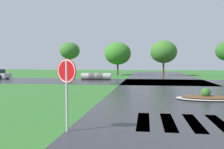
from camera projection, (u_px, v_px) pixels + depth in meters
name	position (u px, v px, depth m)	size (l,w,h in m)	color
asphalt_roadway	(183.00, 99.00, 14.10)	(9.35, 80.00, 0.01)	#2B2B30
asphalt_cross_road	(166.00, 82.00, 26.17)	(90.00, 8.42, 0.01)	#2B2B30
crosswalk_stripes	(207.00, 123.00, 8.66)	(4.95, 2.83, 0.01)	white
stop_sign	(67.00, 78.00, 7.53)	(0.70, 0.34, 2.28)	#B2B5BA
median_island	(206.00, 97.00, 14.14)	(3.41, 1.96, 0.68)	#9E9B93
drainage_pipe_stack	(96.00, 76.00, 29.43)	(3.64, 1.07, 0.82)	#9E9B93
background_treeline	(167.00, 52.00, 37.49)	(35.55, 6.16, 5.48)	#4C3823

